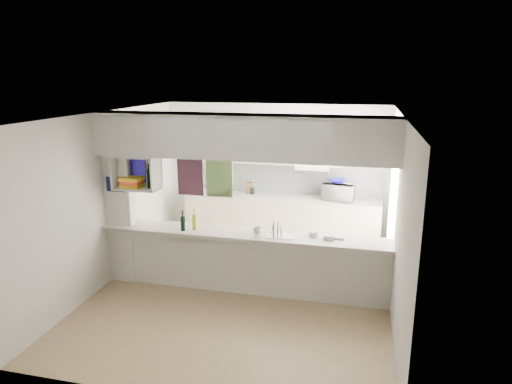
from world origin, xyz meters
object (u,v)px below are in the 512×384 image
(microwave, at_px, (339,192))
(dish_rack, at_px, (280,230))
(wine_bottles, at_px, (189,222))
(bowl, at_px, (338,181))

(microwave, bearing_deg, dish_rack, 81.22)
(microwave, bearing_deg, wine_bottles, 56.39)
(bowl, bearing_deg, microwave, -44.42)
(microwave, distance_m, dish_rack, 2.21)
(bowl, distance_m, wine_bottles, 2.97)
(bowl, xyz_separation_m, dish_rack, (-0.67, -2.11, -0.25))
(bowl, relative_size, wine_bottles, 0.86)
(microwave, bearing_deg, bowl, -35.19)
(wine_bottles, bearing_deg, bowl, 47.57)
(microwave, relative_size, dish_rack, 1.28)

